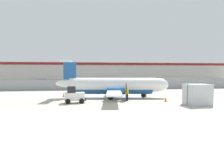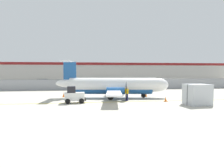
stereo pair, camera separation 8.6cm
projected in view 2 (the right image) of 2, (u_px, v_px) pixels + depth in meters
ground_plane at (117, 102)px, 23.25m from camera, size 140.00×140.00×0.01m
perimeter_fence at (104, 84)px, 39.01m from camera, size 98.00×0.10×2.10m
parking_lot_strip at (100, 85)px, 50.44m from camera, size 98.00×17.00×0.12m
background_building at (96, 72)px, 68.52m from camera, size 91.00×8.10×6.50m
commuter_airplane at (115, 86)px, 26.98m from camera, size 15.30×16.07×4.92m
baggage_tug at (74, 95)px, 22.47m from camera, size 2.40×1.52×1.88m
ground_crew_worker at (127, 93)px, 24.08m from camera, size 0.48×0.48×1.70m
cargo_container at (197, 95)px, 21.19m from camera, size 2.60×2.24×2.20m
traffic_cone_near_left at (166, 99)px, 23.57m from camera, size 0.36×0.36×0.64m
traffic_cone_near_right at (64, 95)px, 27.77m from camera, size 0.36×0.36×0.64m
traffic_cone_far_left at (146, 94)px, 28.26m from camera, size 0.36×0.36×0.64m
parked_car_0 at (42, 82)px, 50.46m from camera, size 4.34×2.30×1.58m
parked_car_1 at (58, 83)px, 44.92m from camera, size 4.30×2.21×1.58m
parked_car_2 at (92, 83)px, 45.48m from camera, size 4.35×2.33×1.58m
parked_car_3 at (117, 83)px, 46.96m from camera, size 4.33×2.29×1.58m
parked_car_4 at (127, 82)px, 53.47m from camera, size 4.30×2.21×1.58m
parked_car_5 at (156, 81)px, 53.54m from camera, size 4.36×2.37×1.58m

